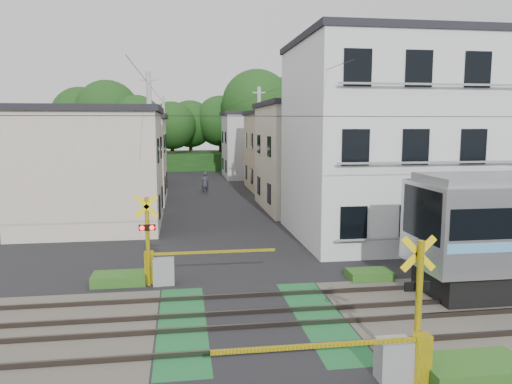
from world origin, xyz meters
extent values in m
plane|color=black|center=(0.00, 0.00, 0.00)|extent=(120.00, 120.00, 0.00)
cube|color=#47423A|center=(0.00, 0.00, 0.00)|extent=(120.00, 6.00, 0.00)
cube|color=black|center=(0.00, 0.00, 0.01)|extent=(5.20, 120.00, 0.00)
cube|color=#145126|center=(-1.90, 0.00, 0.01)|extent=(1.30, 6.00, 0.00)
cube|color=#145126|center=(1.90, 0.00, 0.01)|extent=(1.30, 6.00, 0.00)
cube|color=#3F3833|center=(0.00, -1.90, 0.07)|extent=(120.00, 0.08, 0.14)
cube|color=#3F3833|center=(0.00, -0.50, 0.07)|extent=(120.00, 0.08, 0.14)
cube|color=#3F3833|center=(0.00, 0.50, 0.07)|extent=(120.00, 0.08, 0.14)
cube|color=#3F3833|center=(0.00, 1.90, 0.07)|extent=(120.00, 0.08, 0.14)
cube|color=black|center=(8.18, 1.20, 0.31)|extent=(2.45, 2.25, 0.61)
cube|color=black|center=(5.47, 1.20, 2.65)|extent=(0.10, 2.46, 1.60)
cylinder|color=yellow|center=(3.00, -3.60, 1.50)|extent=(0.14, 0.14, 3.00)
cube|color=yellow|center=(3.00, -3.50, 2.70)|extent=(0.77, 0.05, 0.77)
cube|color=yellow|center=(3.00, -3.50, 2.70)|extent=(0.77, 0.05, 0.77)
cube|color=black|center=(3.00, -3.50, 2.00)|extent=(0.55, 0.05, 0.20)
sphere|color=#FF0C07|center=(2.84, -3.44, 2.00)|extent=(0.16, 0.16, 0.16)
sphere|color=#FF0C07|center=(3.16, -3.44, 2.00)|extent=(0.16, 0.16, 0.16)
cube|color=gray|center=(2.50, -3.60, 0.45)|extent=(0.70, 0.50, 0.90)
cube|color=yellow|center=(3.00, -3.85, 0.55)|extent=(0.30, 0.30, 1.10)
cube|color=yellow|center=(0.75, -3.85, 1.00)|extent=(4.20, 0.08, 0.08)
cylinder|color=yellow|center=(-3.00, 3.60, 1.50)|extent=(0.14, 0.14, 3.00)
cube|color=yellow|center=(-3.00, 3.50, 2.70)|extent=(0.77, 0.05, 0.77)
cube|color=yellow|center=(-3.00, 3.50, 2.70)|extent=(0.77, 0.05, 0.77)
cube|color=black|center=(-3.00, 3.50, 2.00)|extent=(0.55, 0.05, 0.20)
sphere|color=#FF0C07|center=(-3.16, 3.44, 2.00)|extent=(0.16, 0.16, 0.16)
sphere|color=#FF0C07|center=(-2.84, 3.44, 2.00)|extent=(0.16, 0.16, 0.16)
cube|color=gray|center=(-2.50, 3.60, 0.45)|extent=(0.70, 0.50, 0.90)
cube|color=yellow|center=(-3.00, 3.85, 0.55)|extent=(0.30, 0.30, 1.10)
cube|color=yellow|center=(-0.75, 3.85, 1.00)|extent=(4.20, 0.08, 0.08)
cube|color=silver|center=(8.50, 9.50, 4.50)|extent=(10.00, 8.00, 9.00)
cube|color=black|center=(8.50, 9.50, 9.15)|extent=(10.20, 8.16, 0.30)
cube|color=black|center=(4.80, 5.47, 1.50)|extent=(1.10, 0.06, 1.40)
cube|color=black|center=(7.25, 5.47, 1.50)|extent=(1.10, 0.06, 1.40)
cube|color=black|center=(9.70, 5.47, 1.50)|extent=(1.10, 0.06, 1.40)
cube|color=gray|center=(8.50, 5.25, 0.90)|extent=(9.00, 0.06, 0.08)
cube|color=black|center=(4.80, 5.47, 4.50)|extent=(1.10, 0.06, 1.40)
cube|color=black|center=(7.25, 5.47, 4.50)|extent=(1.10, 0.06, 1.40)
cube|color=black|center=(9.70, 5.47, 4.50)|extent=(1.10, 0.06, 1.40)
cube|color=gray|center=(8.50, 5.25, 3.90)|extent=(9.00, 0.06, 0.08)
cube|color=black|center=(4.80, 5.47, 7.50)|extent=(1.10, 0.06, 1.40)
cube|color=black|center=(7.25, 5.47, 7.50)|extent=(1.10, 0.06, 1.40)
cube|color=black|center=(9.70, 5.47, 7.50)|extent=(1.10, 0.06, 1.40)
cube|color=gray|center=(8.50, 5.25, 6.90)|extent=(9.00, 0.06, 0.08)
cube|color=beige|center=(-6.50, 14.00, 3.00)|extent=(7.00, 7.00, 6.00)
cube|color=black|center=(-6.50, 14.00, 6.15)|extent=(7.35, 7.35, 0.30)
cube|color=black|center=(-2.97, 12.25, 1.30)|extent=(0.06, 1.00, 1.20)
cube|color=black|center=(-2.97, 15.75, 1.30)|extent=(0.06, 1.00, 1.20)
cube|color=black|center=(-2.97, 12.25, 4.10)|extent=(0.06, 1.00, 1.20)
cube|color=black|center=(-2.97, 15.75, 4.10)|extent=(0.06, 1.00, 1.20)
cube|color=beige|center=(6.80, 18.00, 3.25)|extent=(7.00, 8.00, 6.50)
cube|color=black|center=(6.80, 18.00, 6.65)|extent=(7.35, 8.40, 0.30)
cube|color=black|center=(3.27, 16.00, 1.30)|extent=(0.06, 1.00, 1.20)
cube|color=black|center=(3.27, 20.00, 1.30)|extent=(0.06, 1.00, 1.20)
cube|color=black|center=(3.27, 16.00, 4.10)|extent=(0.06, 1.00, 1.20)
cube|color=black|center=(3.27, 20.00, 4.10)|extent=(0.06, 1.00, 1.20)
cube|color=beige|center=(-7.00, 23.00, 2.90)|extent=(8.00, 7.00, 5.80)
cube|color=black|center=(-7.00, 23.00, 5.95)|extent=(8.40, 7.35, 0.30)
cube|color=black|center=(-2.97, 21.25, 1.30)|extent=(0.06, 1.00, 1.20)
cube|color=black|center=(-2.97, 24.75, 1.30)|extent=(0.06, 1.00, 1.20)
cube|color=black|center=(-2.97, 21.25, 4.10)|extent=(0.06, 1.00, 1.20)
cube|color=black|center=(-2.97, 24.75, 4.10)|extent=(0.06, 1.00, 1.20)
cube|color=tan|center=(7.20, 28.00, 3.10)|extent=(7.00, 7.00, 6.20)
cube|color=black|center=(7.20, 28.00, 6.35)|extent=(7.35, 7.35, 0.30)
cube|color=black|center=(3.67, 26.25, 1.30)|extent=(0.06, 1.00, 1.20)
cube|color=black|center=(3.67, 29.75, 1.30)|extent=(0.06, 1.00, 1.20)
cube|color=black|center=(3.67, 26.25, 4.10)|extent=(0.06, 1.00, 1.20)
cube|color=black|center=(3.67, 29.75, 4.10)|extent=(0.06, 1.00, 1.20)
cube|color=tan|center=(-6.80, 33.00, 3.00)|extent=(7.00, 8.00, 6.00)
cube|color=black|center=(-6.80, 33.00, 6.15)|extent=(7.35, 8.40, 0.30)
cube|color=black|center=(-3.27, 31.00, 1.30)|extent=(0.06, 1.00, 1.20)
cube|color=black|center=(-3.27, 35.00, 1.30)|extent=(0.06, 1.00, 1.20)
cube|color=black|center=(-3.27, 31.00, 4.10)|extent=(0.06, 1.00, 1.20)
cube|color=black|center=(-3.27, 35.00, 4.10)|extent=(0.06, 1.00, 1.20)
cube|color=#A8ABAD|center=(6.50, 38.00, 3.20)|extent=(8.00, 7.00, 6.40)
cube|color=black|center=(6.50, 38.00, 6.55)|extent=(8.40, 7.35, 0.30)
cube|color=black|center=(2.47, 36.25, 1.30)|extent=(0.06, 1.00, 1.20)
cube|color=black|center=(2.47, 39.75, 1.30)|extent=(0.06, 1.00, 1.20)
cube|color=black|center=(2.47, 36.25, 4.10)|extent=(0.06, 1.00, 1.20)
cube|color=black|center=(2.47, 39.75, 4.10)|extent=(0.06, 1.00, 1.20)
cube|color=#1B3F15|center=(0.00, 50.00, 1.00)|extent=(40.00, 10.00, 2.00)
cylinder|color=#332114|center=(-13.72, 49.86, 2.47)|extent=(0.50, 0.50, 4.94)
sphere|color=#1B3F15|center=(-13.72, 49.86, 6.43)|extent=(6.92, 6.92, 6.92)
cylinder|color=#332114|center=(-10.31, 47.80, 2.64)|extent=(0.50, 0.50, 5.28)
sphere|color=#1B3F15|center=(-10.31, 47.80, 6.87)|extent=(7.39, 7.39, 7.39)
cylinder|color=#332114|center=(-6.84, 45.49, 2.19)|extent=(0.50, 0.50, 4.37)
sphere|color=#1B3F15|center=(-6.84, 45.49, 5.69)|extent=(6.12, 6.12, 6.12)
cylinder|color=#332114|center=(-2.93, 47.91, 2.04)|extent=(0.50, 0.50, 4.08)
sphere|color=#1B3F15|center=(-2.93, 47.91, 5.31)|extent=(5.71, 5.71, 5.71)
cylinder|color=#332114|center=(-0.68, 51.00, 2.11)|extent=(0.50, 0.50, 4.23)
sphere|color=#1B3F15|center=(-0.68, 51.00, 5.50)|extent=(5.92, 5.92, 5.92)
cylinder|color=#332114|center=(3.06, 50.00, 2.25)|extent=(0.50, 0.50, 4.51)
sphere|color=#1B3F15|center=(3.06, 50.00, 5.86)|extent=(6.31, 6.31, 6.31)
cylinder|color=#332114|center=(7.05, 45.98, 2.97)|extent=(0.50, 0.50, 5.93)
sphere|color=#1B3F15|center=(7.05, 45.98, 7.71)|extent=(8.31, 8.31, 8.31)
cylinder|color=#332114|center=(10.87, 49.56, 2.83)|extent=(0.50, 0.50, 5.66)
sphere|color=#1B3F15|center=(10.87, 49.56, 7.36)|extent=(7.92, 7.92, 7.92)
cylinder|color=#332114|center=(14.61, 45.72, 2.78)|extent=(0.50, 0.50, 5.56)
sphere|color=#1B3F15|center=(14.61, 45.72, 7.22)|extent=(7.78, 7.78, 7.78)
cube|color=black|center=(6.00, 1.20, 5.60)|extent=(60.00, 0.02, 0.02)
cylinder|color=#A5A5A0|center=(-3.40, 13.00, 4.00)|extent=(0.26, 0.26, 8.00)
cube|color=#A5A5A0|center=(-3.40, 13.00, 7.60)|extent=(0.90, 0.08, 0.08)
cylinder|color=#A5A5A0|center=(3.60, 22.00, 4.00)|extent=(0.26, 0.26, 8.00)
cube|color=#A5A5A0|center=(3.60, 22.00, 7.60)|extent=(0.90, 0.08, 0.08)
cylinder|color=#A5A5A0|center=(-3.40, 34.00, 4.00)|extent=(0.26, 0.26, 8.00)
cube|color=#A5A5A0|center=(-3.40, 34.00, 7.60)|extent=(0.90, 0.08, 0.08)
cube|color=black|center=(-3.40, 23.50, 7.40)|extent=(0.02, 42.00, 0.02)
cube|color=black|center=(3.60, 23.50, 7.40)|extent=(0.02, 42.00, 0.02)
imported|color=#2D2D38|center=(-0.09, 25.66, 0.87)|extent=(0.73, 0.59, 1.75)
cube|color=#2D5E1E|center=(4.20, -3.80, 0.20)|extent=(2.20, 1.20, 0.40)
cube|color=#2D5E1E|center=(-4.00, 3.90, 0.18)|extent=(1.80, 1.00, 0.36)
cube|color=#2D5E1E|center=(4.60, 3.20, 0.15)|extent=(1.50, 0.90, 0.30)
camera|label=1|loc=(-1.82, -12.97, 5.35)|focal=35.00mm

